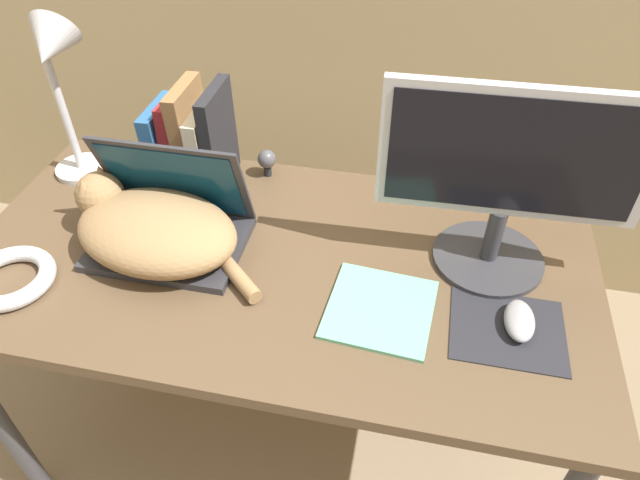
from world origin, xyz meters
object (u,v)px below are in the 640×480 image
at_px(computer_mouse, 519,320).
at_px(cable_coil, 10,278).
at_px(laptop, 171,224).
at_px(desk_lamp, 56,75).
at_px(external_monitor, 509,177).
at_px(book_row, 192,139).
at_px(notepad, 380,309).
at_px(webcam, 267,160).
at_px(cat, 152,228).

bearing_deg(computer_mouse, cable_coil, -174.62).
distance_m(laptop, desk_lamp, 0.42).
height_order(external_monitor, book_row, external_monitor).
xyz_separation_m(desk_lamp, notepad, (0.77, -0.29, -0.28)).
bearing_deg(book_row, cable_coil, -118.26).
height_order(laptop, webcam, laptop).
distance_m(computer_mouse, notepad, 0.26).
bearing_deg(webcam, laptop, -115.41).
bearing_deg(cat, computer_mouse, -4.60).
distance_m(laptop, book_row, 0.25).
height_order(laptop, notepad, laptop).
relative_size(cat, book_row, 1.86).
relative_size(computer_mouse, notepad, 0.47).
bearing_deg(cable_coil, laptop, 35.70).
xyz_separation_m(external_monitor, desk_lamp, (-0.98, 0.10, 0.06)).
xyz_separation_m(book_row, cable_coil, (-0.23, -0.43, -0.09)).
xyz_separation_m(external_monitor, cable_coil, (-0.95, -0.27, -0.20)).
distance_m(desk_lamp, cable_coil, 0.45).
bearing_deg(desk_lamp, book_row, 14.35).
bearing_deg(cat, laptop, 59.03).
height_order(book_row, notepad, book_row).
bearing_deg(book_row, computer_mouse, -23.89).
bearing_deg(notepad, webcam, 130.54).
relative_size(laptop, webcam, 4.51).
bearing_deg(webcam, computer_mouse, -32.70).
relative_size(laptop, external_monitor, 0.65).
height_order(cable_coil, notepad, cable_coil).
bearing_deg(laptop, desk_lamp, 149.76).
height_order(desk_lamp, notepad, desk_lamp).
relative_size(laptop, book_row, 1.30).
bearing_deg(desk_lamp, external_monitor, -5.69).
distance_m(external_monitor, webcam, 0.61).
xyz_separation_m(notepad, webcam, (-0.34, 0.39, 0.04)).
xyz_separation_m(desk_lamp, webcam, (0.43, 0.11, -0.24)).
bearing_deg(cable_coil, notepad, 6.36).
xyz_separation_m(external_monitor, book_row, (-0.71, 0.16, -0.11)).
height_order(cat, external_monitor, external_monitor).
relative_size(external_monitor, desk_lamp, 1.18).
height_order(cable_coil, webcam, webcam).
xyz_separation_m(laptop, desk_lamp, (-0.30, 0.17, 0.23)).
height_order(external_monitor, computer_mouse, external_monitor).
height_order(book_row, webcam, book_row).
relative_size(cat, desk_lamp, 1.09).
relative_size(computer_mouse, cable_coil, 0.58).
relative_size(cat, external_monitor, 0.92).
height_order(laptop, desk_lamp, desk_lamp).
bearing_deg(computer_mouse, webcam, 147.30).
distance_m(laptop, cat, 0.05).
xyz_separation_m(cat, external_monitor, (0.70, 0.12, 0.15)).
height_order(laptop, cable_coil, laptop).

